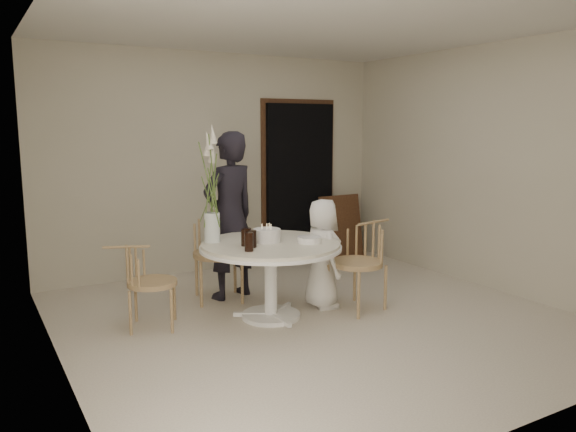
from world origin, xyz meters
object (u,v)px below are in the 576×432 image
chair_right (365,252)px  birthday_cake (267,235)px  flower_vase (211,197)px  boy (322,254)px  girl (229,216)px  chair_far (216,242)px  chair_left (140,274)px  table (271,254)px

chair_right → birthday_cake: 1.04m
flower_vase → boy: bearing=-14.3°
flower_vase → girl: bearing=50.9°
chair_far → chair_left: bearing=-136.1°
boy → chair_left: bearing=90.6°
birthday_cake → flower_vase: 0.63m
flower_vase → birthday_cake: bearing=-29.7°
boy → birthday_cake: (-0.62, 0.02, 0.24)m
chair_far → girl: bearing=-24.1°
chair_right → birthday_cake: size_ratio=3.41×
table → boy: bearing=3.0°
table → birthday_cake: 0.18m
boy → flower_vase: bearing=86.7°
chair_far → chair_right: size_ratio=1.04×
table → flower_vase: (-0.46, 0.30, 0.54)m
chair_right → chair_left: (-2.11, 0.54, -0.07)m
girl → boy: girl is taller
table → girl: size_ratio=0.76×
chair_far → girl: 0.33m
girl → chair_right: bearing=121.2°
table → flower_vase: flower_vase is taller
chair_right → birthday_cake: bearing=-115.5°
chair_right → flower_vase: 1.62m
table → chair_right: 0.99m
chair_far → birthday_cake: size_ratio=3.54×
chair_right → birthday_cake: birthday_cake is taller
table → girl: bearing=94.0°
chair_right → boy: size_ratio=0.80×
chair_far → girl: girl is taller
chair_left → birthday_cake: birthday_cake is taller
chair_far → chair_left: (-0.97, -0.54, -0.09)m
table → chair_left: 1.20m
chair_left → flower_vase: 0.95m
chair_far → flower_vase: (-0.29, -0.59, 0.57)m
chair_right → chair_left: 2.18m
chair_right → boy: (-0.37, 0.22, -0.02)m
chair_far → birthday_cake: 0.88m
birthday_cake → flower_vase: (-0.45, 0.25, 0.36)m
chair_far → birthday_cake: bearing=-64.6°
table → chair_left: (-1.14, 0.35, -0.12)m
chair_right → chair_far: bearing=-145.3°
table → chair_far: (-0.17, 0.89, -0.03)m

